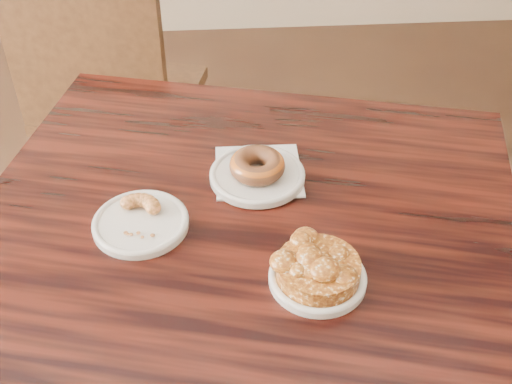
{
  "coord_description": "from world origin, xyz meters",
  "views": [
    {
      "loc": [
        0.19,
        -0.62,
        1.51
      ],
      "look_at": [
        0.25,
        0.22,
        0.8
      ],
      "focal_mm": 45.0,
      "sensor_mm": 36.0,
      "label": 1
    }
  ],
  "objects": [
    {
      "name": "plate_fritter",
      "position": [
        0.33,
        0.05,
        0.76
      ],
      "size": [
        0.15,
        0.15,
        0.01
      ],
      "primitive_type": "cylinder",
      "color": "silver",
      "rests_on": "cafe_table"
    },
    {
      "name": "cruller_fragment",
      "position": [
        0.05,
        0.2,
        0.77
      ],
      "size": [
        0.09,
        0.09,
        0.02
      ],
      "primitive_type": null,
      "color": "brown",
      "rests_on": "plate_cruller"
    },
    {
      "name": "chair_far",
      "position": [
        -0.1,
        1.11,
        0.45
      ],
      "size": [
        0.58,
        0.58,
        0.9
      ],
      "primitive_type": null,
      "rotation": [
        0.0,
        0.0,
        2.89
      ],
      "color": "black",
      "rests_on": "floor"
    },
    {
      "name": "plate_cruller",
      "position": [
        0.05,
        0.2,
        0.76
      ],
      "size": [
        0.17,
        0.17,
        0.01
      ],
      "primitive_type": "cylinder",
      "color": "silver",
      "rests_on": "cafe_table"
    },
    {
      "name": "cafe_table",
      "position": [
        0.21,
        0.16,
        0.38
      ],
      "size": [
        1.16,
        1.16,
        0.75
      ],
      "primitive_type": "cube",
      "rotation": [
        0.0,
        0.0,
        -0.25
      ],
      "color": "black",
      "rests_on": "floor"
    },
    {
      "name": "glazed_donut",
      "position": [
        0.26,
        0.31,
        0.78
      ],
      "size": [
        0.1,
        0.1,
        0.04
      ],
      "primitive_type": "torus",
      "color": "#965315",
      "rests_on": "plate_donut"
    },
    {
      "name": "apple_fritter",
      "position": [
        0.33,
        0.05,
        0.78
      ],
      "size": [
        0.18,
        0.18,
        0.04
      ],
      "primitive_type": null,
      "color": "#4F2208",
      "rests_on": "plate_fritter"
    },
    {
      "name": "plate_donut",
      "position": [
        0.26,
        0.31,
        0.76
      ],
      "size": [
        0.18,
        0.18,
        0.01
      ],
      "primitive_type": "cylinder",
      "color": "silver",
      "rests_on": "napkin"
    },
    {
      "name": "napkin",
      "position": [
        0.26,
        0.33,
        0.75
      ],
      "size": [
        0.16,
        0.16,
        0.0
      ],
      "primitive_type": "cube",
      "rotation": [
        0.0,
        0.0,
        -0.01
      ],
      "color": "white",
      "rests_on": "cafe_table"
    }
  ]
}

